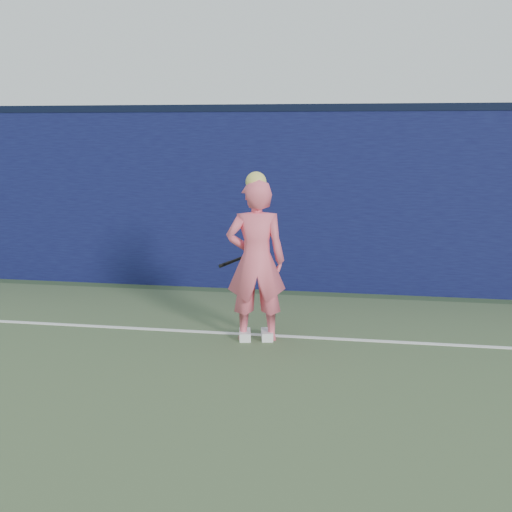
# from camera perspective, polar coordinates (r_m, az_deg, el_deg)

# --- Properties ---
(backstop_wall) EXTENTS (24.00, 0.40, 2.50)m
(backstop_wall) POSITION_cam_1_polar(r_m,az_deg,el_deg) (10.53, -6.98, 4.52)
(backstop_wall) COLOR #0C0D36
(backstop_wall) RESTS_ON ground
(wall_cap) EXTENTS (24.00, 0.42, 0.10)m
(wall_cap) POSITION_cam_1_polar(r_m,az_deg,el_deg) (10.48, -7.13, 11.61)
(wall_cap) COLOR black
(wall_cap) RESTS_ON backstop_wall
(player) EXTENTS (0.71, 0.54, 1.82)m
(player) POSITION_cam_1_polar(r_m,az_deg,el_deg) (7.60, 0.00, -0.35)
(player) COLOR #F55F75
(player) RESTS_ON ground
(racket) EXTENTS (0.55, 0.41, 0.34)m
(racket) POSITION_cam_1_polar(r_m,az_deg,el_deg) (8.09, -0.04, 0.19)
(racket) COLOR black
(racket) RESTS_ON ground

